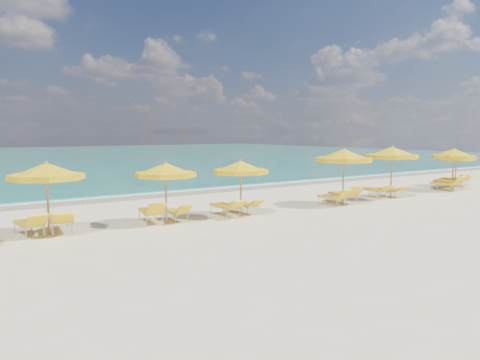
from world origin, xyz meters
TOP-DOWN VIEW (x-y plane):
  - ground_plane at (0.00, 0.00)m, footprint 120.00×120.00m
  - ocean at (0.00, 48.00)m, footprint 120.00×80.00m
  - wet_sand_band at (0.00, 7.40)m, footprint 120.00×2.60m
  - foam_line at (0.00, 8.20)m, footprint 120.00×1.20m
  - whitecap_near at (-6.00, 17.00)m, footprint 14.00×0.36m
  - whitecap_far at (8.00, 24.00)m, footprint 18.00×0.30m
  - umbrella_2 at (-8.21, 0.46)m, footprint 2.69×2.69m
  - umbrella_3 at (-4.28, 0.01)m, footprint 2.55×2.55m
  - umbrella_4 at (-1.15, -0.21)m, footprint 2.21×2.21m
  - umbrella_5 at (4.25, -0.57)m, footprint 2.79×2.79m
  - umbrella_6 at (7.91, -0.39)m, footprint 2.70×2.70m
  - umbrella_7 at (13.23, -0.49)m, footprint 3.06×3.06m
  - umbrella_8 at (15.32, 0.56)m, footprint 2.65×2.65m
  - lounger_2_left at (-8.75, 0.73)m, footprint 0.79×1.82m
  - lounger_2_right at (-7.79, 0.76)m, footprint 0.93×2.11m
  - lounger_3_left at (-4.65, 0.50)m, footprint 1.00×2.01m
  - lounger_3_right at (-3.74, 0.36)m, footprint 0.56×1.58m
  - lounger_4_left at (-1.68, 0.06)m, footprint 0.69×1.95m
  - lounger_4_right at (-0.65, 0.23)m, footprint 0.63×1.73m
  - lounger_5_left at (3.77, -0.40)m, footprint 0.65×1.71m
  - lounger_5_right at (4.70, -0.19)m, footprint 0.97×1.97m
  - lounger_6_left at (7.39, 0.20)m, footprint 0.82×1.96m
  - lounger_6_right at (8.37, -0.06)m, footprint 0.80×1.82m
  - lounger_7_left at (12.79, -0.31)m, footprint 0.68×1.85m
  - lounger_7_right at (13.69, 0.04)m, footprint 0.88×2.04m
  - lounger_8_left at (14.93, 0.77)m, footprint 0.59×1.68m
  - lounger_8_right at (15.77, 0.82)m, footprint 0.73×1.98m

SIDE VIEW (x-z plane):
  - ground_plane at x=0.00m, z-range 0.00..0.00m
  - ocean at x=0.00m, z-range -0.15..0.15m
  - wet_sand_band at x=0.00m, z-range -0.01..0.01m
  - foam_line at x=0.00m, z-range -0.01..0.01m
  - whitecap_near at x=-6.00m, z-range -0.03..0.03m
  - whitecap_far at x=8.00m, z-range -0.03..0.03m
  - lounger_3_right at x=-3.74m, z-range -0.17..0.56m
  - lounger_4_right at x=-0.65m, z-range -0.14..0.54m
  - lounger_6_right at x=8.37m, z-range -0.11..0.53m
  - lounger_8_left at x=14.93m, z-range -0.19..0.62m
  - lounger_5_left at x=3.77m, z-range -0.20..0.63m
  - lounger_2_left at x=-8.75m, z-range -0.20..0.64m
  - lounger_6_left at x=7.39m, z-range -0.14..0.59m
  - lounger_8_right at x=15.77m, z-range -0.14..0.60m
  - lounger_4_left at x=-1.68m, z-range -0.17..0.63m
  - lounger_7_left at x=12.79m, z-range -0.22..0.69m
  - lounger_3_left at x=-4.65m, z-range -0.20..0.68m
  - lounger_5_right at x=4.70m, z-range -0.22..0.70m
  - lounger_2_right at x=-7.79m, z-range -0.18..0.67m
  - lounger_7_right at x=13.69m, z-range -0.22..0.72m
  - umbrella_8 at x=15.32m, z-range 0.75..2.86m
  - umbrella_4 at x=-1.15m, z-range 0.78..3.01m
  - umbrella_3 at x=-4.28m, z-range 0.79..3.05m
  - umbrella_2 at x=-8.21m, z-range 0.84..3.22m
  - umbrella_7 at x=13.23m, z-range 0.85..3.26m
  - umbrella_5 at x=4.25m, z-range 0.91..3.50m
  - umbrella_6 at x=7.91m, z-range 0.93..3.56m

